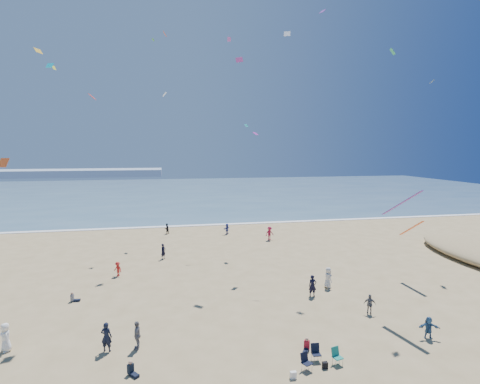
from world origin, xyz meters
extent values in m
cube|color=#476B84|center=(0.00, 95.00, 0.03)|extent=(220.00, 100.00, 0.06)
cube|color=white|center=(0.00, 45.00, 0.04)|extent=(220.00, 1.20, 0.08)
cube|color=#7A8EA8|center=(-60.00, 170.00, 1.60)|extent=(110.00, 20.00, 3.20)
imported|color=silver|center=(11.54, 14.36, 0.96)|extent=(0.72, 1.00, 1.91)
imported|color=black|center=(-6.82, 6.84, 0.96)|extent=(0.79, 0.62, 1.91)
imported|color=#39479D|center=(5.93, 37.86, 0.80)|extent=(1.32, 1.43, 1.60)
imported|color=#2F5783|center=(14.28, 4.35, 0.74)|extent=(1.45, 0.82, 1.49)
imported|color=white|center=(-13.09, 8.13, 0.91)|extent=(0.97, 1.07, 1.83)
imported|color=red|center=(-7.89, 21.45, 0.73)|extent=(1.07, 1.02, 1.46)
imported|color=black|center=(9.35, 12.69, 0.94)|extent=(0.72, 0.50, 1.88)
imported|color=#A61738|center=(11.21, 33.02, 0.95)|extent=(1.37, 0.99, 1.91)
imported|color=black|center=(-2.98, 39.75, 0.79)|extent=(0.97, 0.94, 1.58)
imported|color=gray|center=(-4.94, 6.80, 0.92)|extent=(0.54, 1.11, 1.84)
imported|color=slate|center=(12.38, 8.56, 0.78)|extent=(0.99, 0.74, 1.56)
imported|color=black|center=(-3.41, 26.62, 0.90)|extent=(0.76, 0.77, 1.80)
cube|color=white|center=(3.81, 1.85, 0.20)|extent=(0.35, 0.20, 0.40)
cube|color=black|center=(5.95, 2.42, 0.19)|extent=(0.30, 0.22, 0.38)
cube|color=black|center=(15.58, 6.08, 0.17)|extent=(0.28, 0.18, 0.34)
cube|color=purple|center=(6.57, 22.54, 14.39)|extent=(0.80, 0.87, 0.30)
cube|color=#DC5119|center=(-12.32, 7.69, 11.94)|extent=(0.82, 0.73, 0.54)
cube|color=yellow|center=(-16.75, 36.56, 23.14)|extent=(0.46, 0.58, 0.52)
cube|color=white|center=(-2.86, 39.50, 20.60)|extent=(0.62, 0.66, 0.58)
cube|color=#7F2C8A|center=(4.87, 22.82, 22.01)|extent=(0.79, 0.73, 0.46)
cube|color=white|center=(10.64, 24.63, 25.47)|extent=(0.80, 0.60, 0.59)
cube|color=#D64520|center=(-2.67, 31.70, 26.72)|extent=(0.43, 0.60, 0.67)
cube|color=green|center=(-4.22, 37.52, 27.56)|extent=(0.37, 0.51, 0.33)
cube|color=pink|center=(6.15, 36.71, 27.96)|extent=(0.52, 0.32, 0.68)
cube|color=#19B5D5|center=(7.38, 30.90, 15.74)|extent=(0.46, 0.74, 0.33)
cube|color=red|center=(-8.47, 14.93, 16.83)|extent=(0.52, 0.78, 0.42)
cube|color=yellow|center=(27.12, 21.92, 20.40)|extent=(0.70, 0.92, 0.31)
cube|color=#0ABFD8|center=(-11.69, 15.93, 19.28)|extent=(0.62, 0.47, 0.39)
cube|color=#622196|center=(13.87, 22.55, 27.35)|extent=(0.76, 0.77, 0.44)
cube|color=#2F9A59|center=(16.08, 12.78, 20.90)|extent=(0.47, 0.55, 0.52)
cube|color=gold|center=(-13.56, 19.67, 21.22)|extent=(0.55, 0.88, 0.41)
cube|color=#6A2597|center=(14.72, 8.57, 8.64)|extent=(0.35, 3.14, 2.21)
cube|color=#FA521A|center=(20.25, 14.82, 5.14)|extent=(0.35, 2.64, 1.87)
camera|label=1|loc=(-2.91, -16.74, 12.73)|focal=28.00mm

